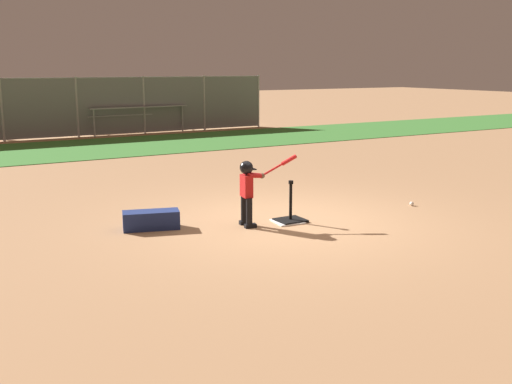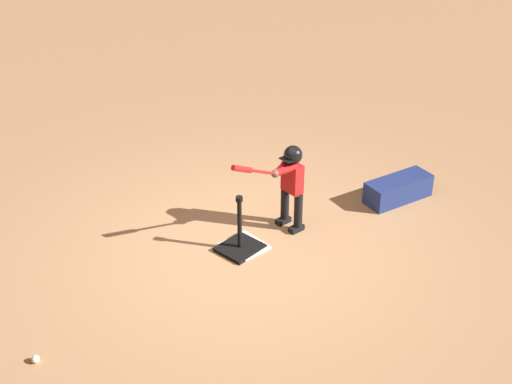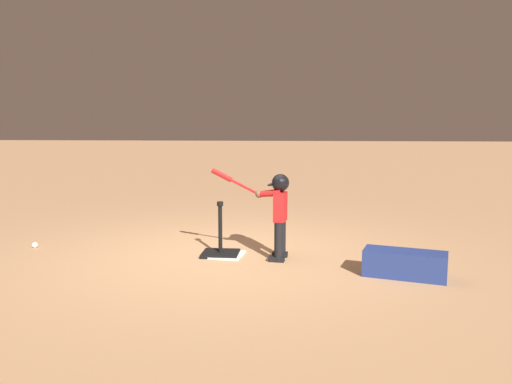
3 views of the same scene
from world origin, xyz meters
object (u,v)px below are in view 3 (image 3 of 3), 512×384
baseball (35,245)px  equipment_bag (405,264)px  batting_tee (220,248)px  batter_child (277,206)px

baseball → equipment_bag: 4.60m
batting_tee → batter_child: 0.89m
batting_tee → equipment_bag: bearing=161.5°
batting_tee → batter_child: bearing=171.1°
batting_tee → equipment_bag: 2.18m
batter_child → batting_tee: bearing=-8.9°
batter_child → baseball: batter_child is taller
batting_tee → equipment_bag: size_ratio=0.79×
batting_tee → batter_child: (-0.69, 0.11, 0.56)m
batting_tee → batter_child: batter_child is taller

